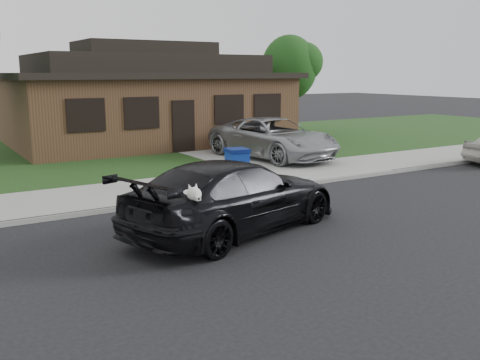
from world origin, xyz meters
TOP-DOWN VIEW (x-y plane):
  - ground at (0.00, 0.00)m, footprint 120.00×120.00m
  - sidewalk at (0.00, 5.00)m, footprint 60.00×3.00m
  - curb at (0.00, 3.50)m, footprint 60.00×0.12m
  - lawn at (0.00, 13.00)m, footprint 60.00×13.00m
  - driveway at (6.00, 10.00)m, footprint 4.50×13.00m
  - sedan at (0.20, 0.50)m, footprint 5.80×3.68m
  - minivan at (6.28, 7.75)m, footprint 3.29×5.87m
  - recycling_bin at (2.63, 4.40)m, footprint 0.71×0.72m
  - house at (4.00, 15.00)m, footprint 12.60×8.60m
  - tree_1 at (12.14, 14.40)m, footprint 3.15×3.00m

SIDE VIEW (x-z plane):
  - ground at x=0.00m, z-range 0.00..0.00m
  - sidewalk at x=0.00m, z-range 0.00..0.12m
  - curb at x=0.00m, z-range 0.00..0.12m
  - lawn at x=0.00m, z-range 0.00..0.13m
  - driveway at x=6.00m, z-range 0.00..0.14m
  - recycling_bin at x=2.63m, z-range 0.13..1.18m
  - sedan at x=0.20m, z-range 0.00..1.57m
  - minivan at x=6.28m, z-range 0.14..1.69m
  - house at x=4.00m, z-range -0.19..4.46m
  - tree_1 at x=12.14m, z-range 1.09..6.34m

